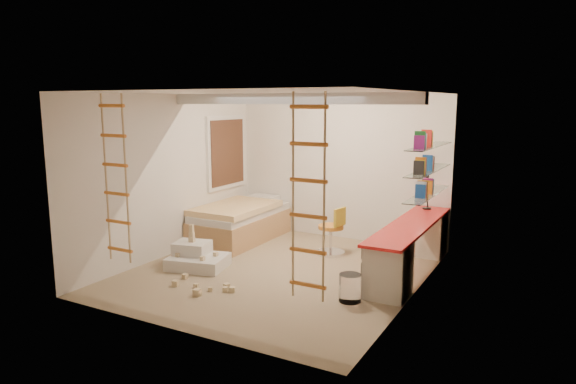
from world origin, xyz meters
The scene contains 15 objects.
floor centered at (0.00, 0.00, 0.00)m, with size 4.50×4.50×0.00m, color #927E5E.
ceiling_beam centered at (0.00, 0.30, 2.52)m, with size 4.00×0.18×0.16m, color white.
window_frame centered at (-1.97, 1.50, 1.55)m, with size 0.06×1.15×1.35m, color white.
window_blind centered at (-1.93, 1.50, 1.55)m, with size 0.02×1.00×1.20m, color #4C2D1E.
rope_ladder_left centered at (-1.35, -1.75, 1.52)m, with size 0.41×0.04×2.13m, color orange, non-canonical shape.
rope_ladder_right centered at (1.35, -1.75, 1.52)m, with size 0.41×0.04×2.13m, color #C77222, non-canonical shape.
waste_bin centered at (1.36, -0.56, 0.18)m, with size 0.28×0.28×0.35m, color white.
desk centered at (1.72, 0.86, 0.40)m, with size 0.56×2.80×0.75m.
shelves centered at (1.87, 1.13, 1.50)m, with size 0.25×1.80×0.71m.
bed centered at (-1.48, 1.23, 0.33)m, with size 1.02×2.00×0.69m.
task_lamp centered at (1.67, 1.82, 1.14)m, with size 0.14×0.36×0.57m.
swivel_chair centered at (0.34, 1.17, 0.29)m, with size 0.54×0.54×0.80m.
play_platform centered at (-1.20, -0.41, 0.14)m, with size 0.96×0.82×0.37m.
toy_blocks centered at (-0.78, -0.84, 0.17)m, with size 1.33×1.10×0.64m.
books centered at (1.87, 1.13, 1.59)m, with size 0.14×0.64×0.92m.
Camera 1 is at (3.60, -6.31, 2.48)m, focal length 32.00 mm.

